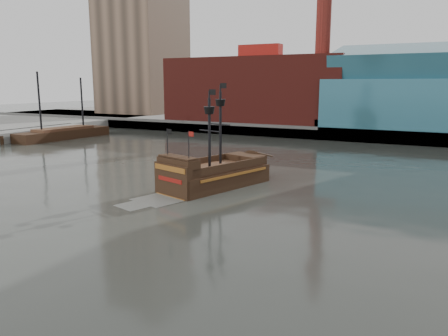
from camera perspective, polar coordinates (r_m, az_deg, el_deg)
The scene contains 7 objects.
ground at distance 32.49m, azimuth -9.86°, elevation -9.25°, with size 400.00×400.00×0.00m, color #2A2D27.
promenade_far at distance 118.01m, azimuth 18.43°, elevation 5.47°, with size 220.00×60.00×2.00m, color slate.
seawall at distance 89.12m, azimuth 15.31°, elevation 4.24°, with size 220.00×1.00×2.60m, color #4C4C49.
pier at distance 94.44m, azimuth -27.13°, elevation 3.59°, with size 6.00×40.00×2.00m, color slate.
skyline at distance 110.29m, azimuth 21.33°, elevation 17.23°, with size 149.00×45.00×62.00m.
pirate_ship at distance 47.80m, azimuth -1.30°, elevation -1.18°, with size 9.12×16.76×12.02m.
docked_vessel at distance 95.67m, azimuth -20.18°, elevation 4.14°, with size 5.93×20.90×14.04m.
Camera 1 is at (18.77, -24.06, 11.14)m, focal length 35.00 mm.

